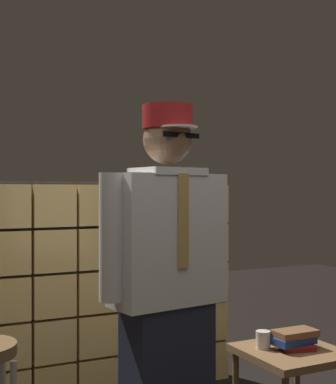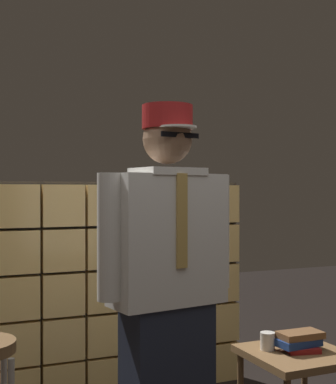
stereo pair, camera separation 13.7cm
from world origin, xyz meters
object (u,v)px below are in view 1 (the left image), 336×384
(side_table, at_px, (292,363))
(coffee_mug, at_px, (264,339))
(book_stack, at_px, (294,339))
(standing_person, at_px, (168,288))

(side_table, height_order, coffee_mug, coffee_mug)
(side_table, distance_m, book_stack, 0.13)
(side_table, relative_size, book_stack, 2.14)
(book_stack, bearing_deg, standing_person, -177.29)
(side_table, bearing_deg, standing_person, -177.33)
(standing_person, height_order, book_stack, standing_person)
(book_stack, xyz_separation_m, coffee_mug, (-0.15, 0.08, -0.01))
(coffee_mug, bearing_deg, standing_person, -169.40)
(standing_person, xyz_separation_m, side_table, (0.78, 0.04, -0.48))
(book_stack, bearing_deg, side_table, -175.92)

